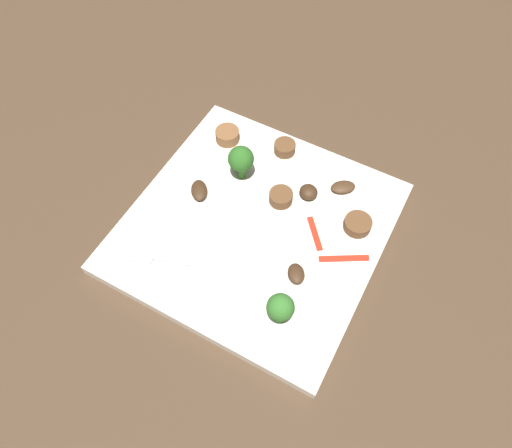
# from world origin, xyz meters

# --- Properties ---
(ground_plane) EXTENTS (1.40, 1.40, 0.00)m
(ground_plane) POSITION_xyz_m (0.00, 0.00, 0.00)
(ground_plane) COLOR #4C3826
(plate) EXTENTS (0.28, 0.28, 0.01)m
(plate) POSITION_xyz_m (0.00, 0.00, 0.01)
(plate) COLOR white
(plate) RESTS_ON ground_plane
(fork) EXTENTS (0.17, 0.07, 0.00)m
(fork) POSITION_xyz_m (0.04, 0.08, 0.02)
(fork) COLOR silver
(fork) RESTS_ON plate
(broccoli_floret_0) EXTENTS (0.03, 0.03, 0.05)m
(broccoli_floret_0) POSITION_xyz_m (0.05, -0.05, 0.05)
(broccoli_floret_0) COLOR #347525
(broccoli_floret_0) RESTS_ON plate
(broccoli_floret_1) EXTENTS (0.03, 0.03, 0.04)m
(broccoli_floret_1) POSITION_xyz_m (-0.08, 0.09, 0.04)
(broccoli_floret_1) COLOR #408630
(broccoli_floret_1) RESTS_ON plate
(sausage_slice_0) EXTENTS (0.03, 0.03, 0.01)m
(sausage_slice_0) POSITION_xyz_m (-0.10, -0.05, 0.02)
(sausage_slice_0) COLOR brown
(sausage_slice_0) RESTS_ON plate
(sausage_slice_1) EXTENTS (0.04, 0.04, 0.01)m
(sausage_slice_1) POSITION_xyz_m (-0.01, -0.04, 0.02)
(sausage_slice_1) COLOR brown
(sausage_slice_1) RESTS_ON plate
(sausage_slice_2) EXTENTS (0.03, 0.03, 0.01)m
(sausage_slice_2) POSITION_xyz_m (0.02, -0.11, 0.02)
(sausage_slice_2) COLOR brown
(sausage_slice_2) RESTS_ON plate
(sausage_slice_3) EXTENTS (0.04, 0.04, 0.02)m
(sausage_slice_3) POSITION_xyz_m (0.09, -0.10, 0.02)
(sausage_slice_3) COLOR brown
(sausage_slice_3) RESTS_ON plate
(mushroom_0) EXTENTS (0.03, 0.04, 0.01)m
(mushroom_0) POSITION_xyz_m (0.08, -0.01, 0.02)
(mushroom_0) COLOR #422B19
(mushroom_0) RESTS_ON plate
(mushroom_1) EXTENTS (0.03, 0.03, 0.01)m
(mushroom_1) POSITION_xyz_m (-0.07, 0.04, 0.02)
(mushroom_1) COLOR #422B19
(mushroom_1) RESTS_ON plate
(mushroom_2) EXTENTS (0.03, 0.03, 0.01)m
(mushroom_2) POSITION_xyz_m (-0.04, -0.07, 0.02)
(mushroom_2) COLOR #422B19
(mushroom_2) RESTS_ON plate
(mushroom_3) EXTENTS (0.04, 0.03, 0.01)m
(mushroom_3) POSITION_xyz_m (-0.07, -0.09, 0.02)
(mushroom_3) COLOR #4C331E
(mushroom_3) RESTS_ON plate
(pepper_strip_0) EXTENTS (0.05, 0.03, 0.00)m
(pepper_strip_0) POSITION_xyz_m (-0.11, -0.01, 0.02)
(pepper_strip_0) COLOR red
(pepper_strip_0) RESTS_ON plate
(pepper_strip_1) EXTENTS (0.03, 0.04, 0.00)m
(pepper_strip_1) POSITION_xyz_m (-0.07, -0.02, 0.02)
(pepper_strip_1) COLOR red
(pepper_strip_1) RESTS_ON plate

